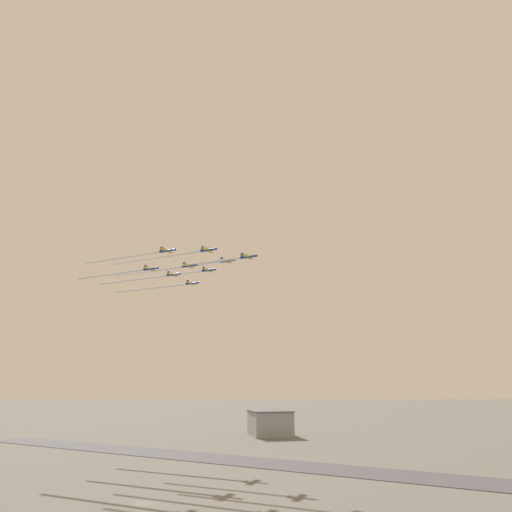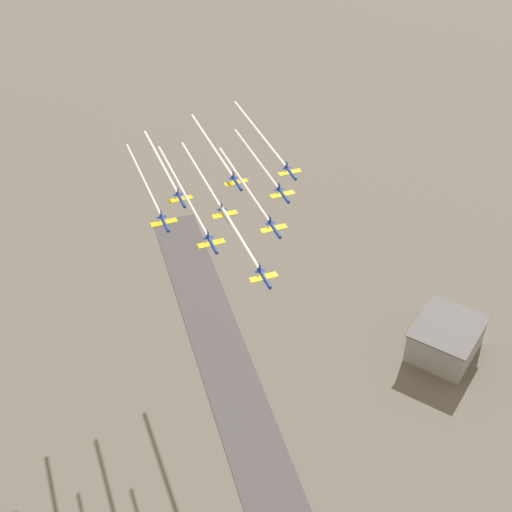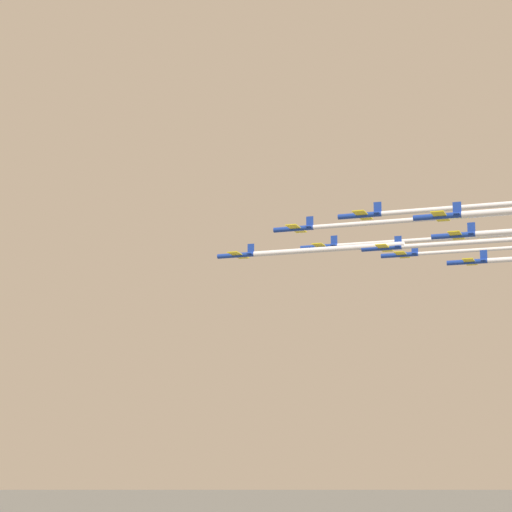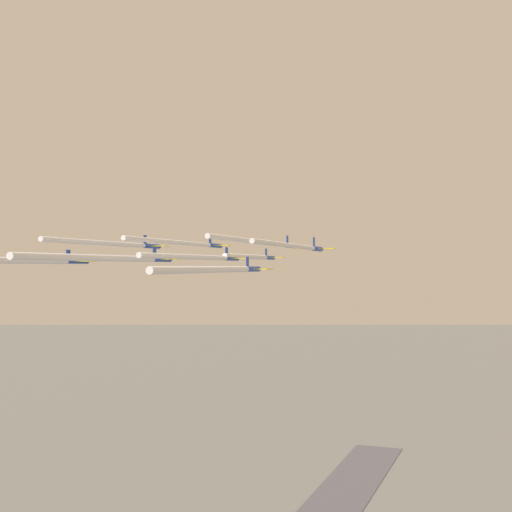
{
  "view_description": "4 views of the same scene",
  "coord_description": "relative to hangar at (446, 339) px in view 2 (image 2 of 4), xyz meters",
  "views": [
    {
      "loc": [
        117.54,
        3.08,
        27.54
      ],
      "look_at": [
        -47.15,
        39.16,
        83.32
      ],
      "focal_mm": 28.0,
      "sensor_mm": 36.0,
      "label": 1
    },
    {
      "loc": [
        68.57,
        113.95,
        206.99
      ],
      "look_at": [
        -56.78,
        31.58,
        86.99
      ],
      "focal_mm": 50.0,
      "sensor_mm": 36.0,
      "label": 2
    },
    {
      "loc": [
        -254.2,
        91.36,
        44.92
      ],
      "look_at": [
        -59.43,
        34.52,
        83.29
      ],
      "focal_mm": 70.0,
      "sensor_mm": 36.0,
      "label": 3
    },
    {
      "loc": [
        -117.45,
        -133.6,
        82.37
      ],
      "look_at": [
        -58.56,
        30.64,
        84.87
      ],
      "focal_mm": 50.0,
      "sensor_mm": 36.0,
      "label": 4
    }
  ],
  "objects": [
    {
      "name": "jet_3",
      "position": [
        51.1,
        -45.74,
        79.66
      ],
      "size": [
        7.56,
        7.69,
        2.78
      ],
      "rotation": [
        0.0,
        0.0,
        5.66
      ],
      "color": "#19389E"
    },
    {
      "name": "smoke_trail_4",
      "position": [
        51.82,
        -76.6,
        76.87
      ],
      "size": [
        25.06,
        34.37,
        0.92
      ],
      "rotation": [
        0.0,
        0.0,
        5.66
      ],
      "color": "white"
    },
    {
      "name": "jet_5",
      "position": [
        81.29,
        -67.44,
        78.82
      ],
      "size": [
        7.56,
        7.69,
        2.78
      ],
      "rotation": [
        0.0,
        0.0,
        5.66
      ],
      "color": "#19389E"
    },
    {
      "name": "smoke_trail_3",
      "position": [
        37.44,
        -64.76,
        79.62
      ],
      "size": [
        23.64,
        32.39,
        0.92
      ],
      "rotation": [
        0.0,
        0.0,
        5.66
      ],
      "color": "white"
    },
    {
      "name": "smoke_trail_0",
      "position": [
        73.04,
        -47.06,
        77.37
      ],
      "size": [
        19.66,
        26.74,
        1.11
      ],
      "rotation": [
        0.0,
        0.0,
        5.66
      ],
      "color": "white"
    },
    {
      "name": "smoke_trail_1",
      "position": [
        52.79,
        -59.31,
        80.12
      ],
      "size": [
        26.44,
        36.3,
        0.9
      ],
      "rotation": [
        0.0,
        0.0,
        5.66
      ],
      "color": "white"
    },
    {
      "name": "jet_7",
      "position": [
        49.43,
        -64.0,
        76.57
      ],
      "size": [
        7.56,
        7.69,
        2.78
      ],
      "rotation": [
        0.0,
        0.0,
        5.66
      ],
      "color": "#19389E"
    },
    {
      "name": "runway_strip",
      "position": [
        84.83,
        -30.66,
        -7.08
      ],
      "size": [
        211.4,
        246.09,
        0.2
      ],
      "rotation": [
        0.0,
        0.0,
        5.58
      ],
      "color": "#47474C",
      "rests_on": "ground_plane"
    },
    {
      "name": "jet_1",
      "position": [
        67.87,
        -38.33,
        80.16
      ],
      "size": [
        7.56,
        7.69,
        2.78
      ],
      "rotation": [
        0.0,
        0.0,
        5.66
      ],
      "color": "#19389E"
    },
    {
      "name": "jet_2",
      "position": [
        82.97,
        -49.18,
        79.93
      ],
      "size": [
        7.56,
        7.69,
        2.78
      ],
      "rotation": [
        0.0,
        0.0,
        5.66
      ],
      "color": "#19389E"
    },
    {
      "name": "jet_8",
      "position": [
        64.52,
        -74.84,
        74.69
      ],
      "size": [
        7.56,
        7.69,
        2.78
      ],
      "rotation": [
        0.0,
        0.0,
        5.66
      ],
      "color": "#19389E"
    },
    {
      "name": "smoke_trail_7",
      "position": [
        34.12,
        -85.3,
        76.52
      ],
      "size": [
        27.05,
        37.06,
        1.07
      ],
      "rotation": [
        0.0,
        0.0,
        5.66
      ],
      "color": "white"
    },
    {
      "name": "smoke_trail_8",
      "position": [
        49.94,
        -95.14,
        74.65
      ],
      "size": [
        25.58,
        35.02,
        1.06
      ],
      "rotation": [
        0.0,
        0.0,
        5.66
      ],
      "color": "white"
    },
    {
      "name": "jet_6",
      "position": [
        34.33,
        -53.15,
        76.22
      ],
      "size": [
        7.56,
        7.69,
        2.78
      ],
      "rotation": [
        0.0,
        0.0,
        5.66
      ],
      "color": "#19389E"
    },
    {
      "name": "smoke_trail_5",
      "position": [
        66.26,
        -88.36,
        78.78
      ],
      "size": [
        26.28,
        36.13,
        0.79
      ],
      "rotation": [
        0.0,
        0.0,
        5.66
      ],
      "color": "white"
    },
    {
      "name": "smoke_trail_2",
      "position": [
        65.41,
        -73.61,
        79.89
      ],
      "size": [
        31.37,
        43.18,
        0.88
      ],
      "rotation": [
        0.0,
        0.0,
        5.66
      ],
      "color": "white"
    },
    {
      "name": "jet_4",
      "position": [
        66.2,
        -56.59,
        76.91
      ],
      "size": [
        7.56,
        7.69,
        2.78
      ],
      "rotation": [
        0.0,
        0.0,
        5.66
      ],
      "color": "#19389E"
    },
    {
      "name": "hangar",
      "position": [
        0.0,
        0.0,
        0.0
      ],
      "size": [
        27.82,
        24.06,
        14.32
      ],
      "color": "gray",
      "rests_on": "ground_plane"
    },
    {
      "name": "jet_0",
      "position": [
        84.64,
        -30.93,
        77.41
      ],
      "size": [
        7.56,
        7.69,
        2.78
      ],
      "rotation": [
        0.0,
        0.0,
        5.66
      ],
      "color": "#19389E"
    },
    {
      "name": "smoke_trail_6",
      "position": [
        17.56,
        -76.5,
        76.18
      ],
      "size": [
        30.05,
        41.18,
        1.15
      ],
      "rotation": [
        0.0,
        0.0,
        5.66
      ],
      "color": "white"
    }
  ]
}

